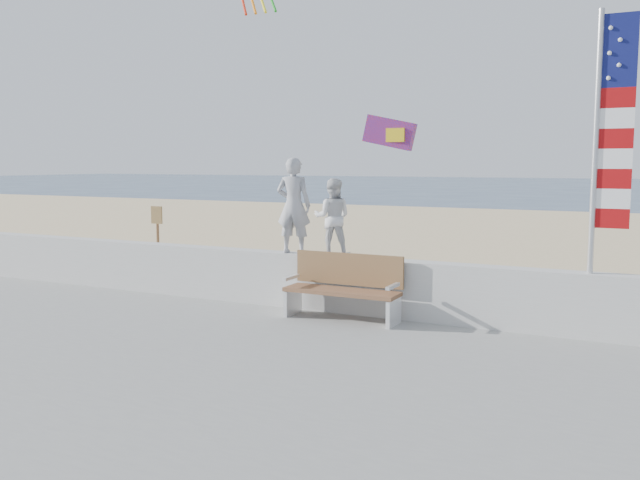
{
  "coord_description": "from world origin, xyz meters",
  "views": [
    {
      "loc": [
        5.0,
        -7.79,
        2.58
      ],
      "look_at": [
        0.2,
        1.8,
        1.35
      ],
      "focal_mm": 38.0,
      "sensor_mm": 36.0,
      "label": 1
    }
  ],
  "objects_px": {
    "adult": "(294,205)",
    "flag": "(607,131)",
    "child": "(333,217)",
    "bench": "(344,286)"
  },
  "relations": [
    {
      "from": "child",
      "to": "adult",
      "type": "bearing_deg",
      "value": -19.01
    },
    {
      "from": "bench",
      "to": "flag",
      "type": "xyz_separation_m",
      "value": [
        3.6,
        0.45,
        2.3
      ]
    },
    {
      "from": "child",
      "to": "bench",
      "type": "height_order",
      "value": "child"
    },
    {
      "from": "flag",
      "to": "adult",
      "type": "bearing_deg",
      "value": 180.0
    },
    {
      "from": "adult",
      "to": "flag",
      "type": "bearing_deg",
      "value": 169.77
    },
    {
      "from": "bench",
      "to": "flag",
      "type": "relative_size",
      "value": 0.51
    },
    {
      "from": "adult",
      "to": "bench",
      "type": "bearing_deg",
      "value": 147.85
    },
    {
      "from": "bench",
      "to": "adult",
      "type": "bearing_deg",
      "value": 158.07
    },
    {
      "from": "adult",
      "to": "flag",
      "type": "relative_size",
      "value": 0.45
    },
    {
      "from": "flag",
      "to": "bench",
      "type": "bearing_deg",
      "value": -172.81
    }
  ]
}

